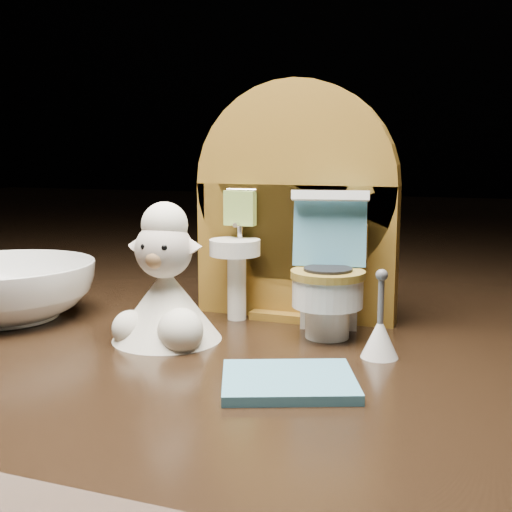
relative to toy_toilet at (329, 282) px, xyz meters
The scene contains 6 objects.
backdrop_panel 0.05m from the toy_toilet, 136.61° to the left, with size 0.13×0.05×0.15m.
toy_toilet is the anchor object (origin of this frame).
bath_mat 0.10m from the toy_toilet, 87.46° to the right, with size 0.06×0.05×0.00m, color #4F93B0.
toilet_brush 0.05m from the toy_toilet, 43.74° to the right, with size 0.02×0.02×0.05m.
plush_lamb 0.09m from the toy_toilet, 151.63° to the right, with size 0.06×0.06×0.08m.
ceramic_bowl 0.21m from the toy_toilet, 169.70° to the right, with size 0.11×0.11×0.04m, color white.
Camera 1 is at (0.12, -0.32, 0.11)m, focal length 45.00 mm.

